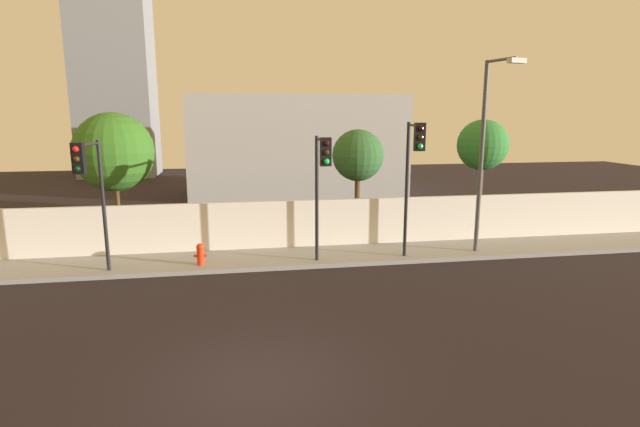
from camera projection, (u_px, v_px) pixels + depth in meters
The scene contains 13 objects.
ground_plane at pixel (258, 382), 9.78m from camera, with size 80.00×80.00×0.00m, color black.
sidewalk at pixel (248, 260), 17.69m from camera, with size 36.00×2.40×0.15m, color gray.
perimeter_wall at pixel (246, 225), 18.74m from camera, with size 36.00×0.18×1.80m, color white.
traffic_light_left at pixel (413, 161), 16.59m from camera, with size 0.35×1.54×4.77m.
traffic_light_center at pixel (90, 179), 14.91m from camera, with size 0.46×1.64×4.25m.
traffic_light_right at pixel (322, 172), 16.18m from camera, with size 0.36×1.44×4.33m.
street_lamp_curbside at pixel (486, 143), 17.63m from camera, with size 0.67×1.67×6.88m.
fire_hydrant at pixel (200, 253), 16.82m from camera, with size 0.44×0.26×0.74m.
roadside_tree_leftmost at pixel (114, 152), 18.76m from camera, with size 2.99×2.99×5.27m.
roadside_tree_midleft at pixel (358, 156), 20.36m from camera, with size 2.13×2.13×4.58m.
roadside_tree_midright at pixel (483, 146), 21.18m from camera, with size 2.16×2.16×4.97m.
low_building_distant at pixel (296, 145), 32.44m from camera, with size 13.63×6.00×6.35m, color #A8A8A8.
tower_on_skyline at pixel (110, 23), 40.01m from camera, with size 5.99×5.00×24.69m, color gray.
Camera 1 is at (-0.27, -9.00, 5.21)m, focal length 27.82 mm.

